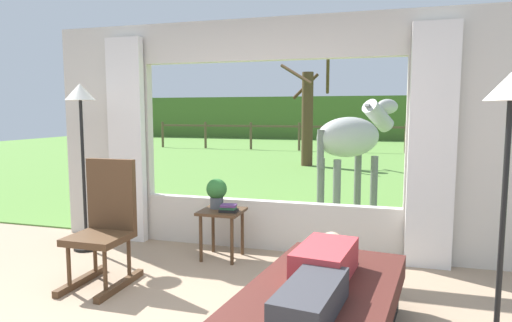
# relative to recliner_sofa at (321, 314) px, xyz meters

# --- Properties ---
(back_wall_with_window) EXTENTS (5.20, 0.12, 2.55)m
(back_wall_with_window) POSITION_rel_recliner_sofa_xyz_m (-0.88, 1.94, 1.03)
(back_wall_with_window) COLOR beige
(back_wall_with_window) RESTS_ON ground_plane
(curtain_panel_left) EXTENTS (0.44, 0.10, 2.40)m
(curtain_panel_left) POSITION_rel_recliner_sofa_xyz_m (-2.57, 1.80, 0.98)
(curtain_panel_left) COLOR silver
(curtain_panel_left) RESTS_ON ground_plane
(curtain_panel_right) EXTENTS (0.44, 0.10, 2.40)m
(curtain_panel_right) POSITION_rel_recliner_sofa_xyz_m (0.81, 1.80, 0.98)
(curtain_panel_right) COLOR silver
(curtain_panel_right) RESTS_ON ground_plane
(outdoor_pasture_lawn) EXTENTS (36.00, 21.68, 0.02)m
(outdoor_pasture_lawn) POSITION_rel_recliner_sofa_xyz_m (-0.88, 12.84, -0.21)
(outdoor_pasture_lawn) COLOR #568438
(outdoor_pasture_lawn) RESTS_ON ground_plane
(distant_hill_ridge) EXTENTS (36.00, 2.00, 2.40)m
(distant_hill_ridge) POSITION_rel_recliner_sofa_xyz_m (-0.88, 22.68, 0.98)
(distant_hill_ridge) COLOR #486B2D
(distant_hill_ridge) RESTS_ON ground_plane
(recliner_sofa) EXTENTS (1.11, 1.80, 0.42)m
(recliner_sofa) POSITION_rel_recliner_sofa_xyz_m (0.00, 0.00, 0.00)
(recliner_sofa) COLOR black
(recliner_sofa) RESTS_ON ground_plane
(reclining_person) EXTENTS (0.42, 1.44, 0.22)m
(reclining_person) POSITION_rel_recliner_sofa_xyz_m (0.00, -0.05, 0.30)
(reclining_person) COLOR #B23338
(reclining_person) RESTS_ON recliner_sofa
(rocking_chair) EXTENTS (0.48, 0.68, 1.12)m
(rocking_chair) POSITION_rel_recliner_sofa_xyz_m (-2.03, 0.56, 0.33)
(rocking_chair) COLOR #4C331E
(rocking_chair) RESTS_ON ground_plane
(side_table) EXTENTS (0.44, 0.44, 0.52)m
(side_table) POSITION_rel_recliner_sofa_xyz_m (-1.26, 1.48, 0.21)
(side_table) COLOR #4C331E
(side_table) RESTS_ON ground_plane
(potted_plant) EXTENTS (0.22, 0.22, 0.32)m
(potted_plant) POSITION_rel_recliner_sofa_xyz_m (-1.34, 1.54, 0.48)
(potted_plant) COLOR #4C5156
(potted_plant) RESTS_ON side_table
(book_stack) EXTENTS (0.20, 0.15, 0.08)m
(book_stack) POSITION_rel_recliner_sofa_xyz_m (-1.16, 1.42, 0.34)
(book_stack) COLOR black
(book_stack) RESTS_ON side_table
(floor_lamp_left) EXTENTS (0.32, 0.32, 1.85)m
(floor_lamp_left) POSITION_rel_recliner_sofa_xyz_m (-2.84, 1.34, 1.28)
(floor_lamp_left) COLOR black
(floor_lamp_left) RESTS_ON ground_plane
(floor_lamp_right) EXTENTS (0.32, 0.32, 1.79)m
(floor_lamp_right) POSITION_rel_recliner_sofa_xyz_m (1.11, 0.32, 1.23)
(floor_lamp_right) COLOR black
(floor_lamp_right) RESTS_ON ground_plane
(horse) EXTENTS (1.36, 1.66, 1.73)m
(horse) POSITION_rel_recliner_sofa_xyz_m (-0.10, 4.02, 0.94)
(horse) COLOR #B2B2AD
(horse) RESTS_ON outdoor_pasture_lawn
(pasture_tree) EXTENTS (1.44, 1.35, 3.32)m
(pasture_tree) POSITION_rel_recliner_sofa_xyz_m (-1.74, 9.63, 1.24)
(pasture_tree) COLOR #4C3823
(pasture_tree) RESTS_ON outdoor_pasture_lawn
(pasture_fence_line) EXTENTS (16.10, 0.10, 1.10)m
(pasture_fence_line) POSITION_rel_recliner_sofa_xyz_m (-0.88, 14.45, 0.53)
(pasture_fence_line) COLOR brown
(pasture_fence_line) RESTS_ON outdoor_pasture_lawn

